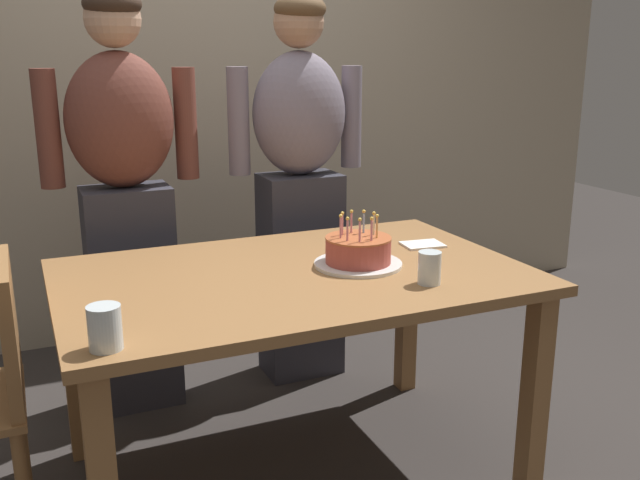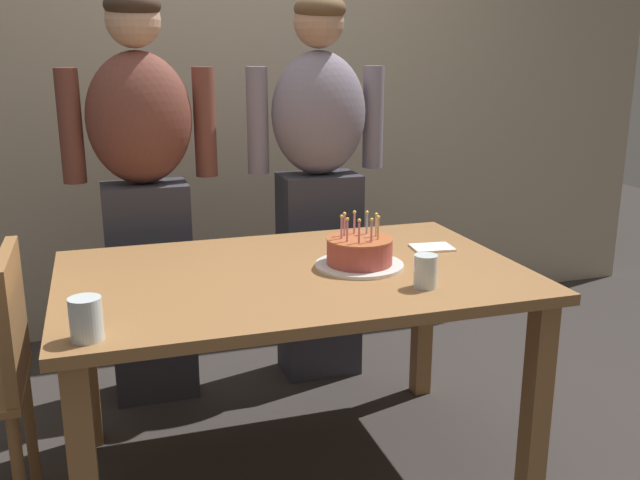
{
  "view_description": "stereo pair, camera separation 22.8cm",
  "coord_description": "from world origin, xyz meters",
  "px_view_note": "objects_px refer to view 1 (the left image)",
  "views": [
    {
      "loc": [
        -0.8,
        -2.03,
        1.43
      ],
      "look_at": [
        0.09,
        -0.01,
        0.84
      ],
      "focal_mm": 39.35,
      "sensor_mm": 36.0,
      "label": 1
    },
    {
      "loc": [
        -0.58,
        -2.11,
        1.43
      ],
      "look_at": [
        0.09,
        -0.01,
        0.84
      ],
      "focal_mm": 39.35,
      "sensor_mm": 36.0,
      "label": 2
    }
  ],
  "objects_px": {
    "water_glass_far": "(105,328)",
    "water_glass_near": "(429,268)",
    "birthday_cake": "(358,252)",
    "person_woman_cardigan": "(300,185)",
    "napkin_stack": "(423,245)",
    "person_man_bearded": "(126,199)"
  },
  "relations": [
    {
      "from": "water_glass_far",
      "to": "water_glass_near",
      "type": "bearing_deg",
      "value": 6.32
    },
    {
      "from": "birthday_cake",
      "to": "person_woman_cardigan",
      "type": "relative_size",
      "value": 0.18
    },
    {
      "from": "water_glass_near",
      "to": "person_woman_cardigan",
      "type": "xyz_separation_m",
      "value": [
        -0.01,
        1.04,
        0.08
      ]
    },
    {
      "from": "water_glass_near",
      "to": "napkin_stack",
      "type": "xyz_separation_m",
      "value": [
        0.22,
        0.39,
        -0.05
      ]
    },
    {
      "from": "water_glass_near",
      "to": "water_glass_far",
      "type": "relative_size",
      "value": 0.93
    },
    {
      "from": "napkin_stack",
      "to": "birthday_cake",
      "type": "bearing_deg",
      "value": -158.9
    },
    {
      "from": "birthday_cake",
      "to": "water_glass_far",
      "type": "distance_m",
      "value": 0.94
    },
    {
      "from": "birthday_cake",
      "to": "person_man_bearded",
      "type": "bearing_deg",
      "value": 129.13
    },
    {
      "from": "person_man_bearded",
      "to": "napkin_stack",
      "type": "bearing_deg",
      "value": 146.0
    },
    {
      "from": "napkin_stack",
      "to": "water_glass_near",
      "type": "bearing_deg",
      "value": -119.26
    },
    {
      "from": "birthday_cake",
      "to": "person_man_bearded",
      "type": "height_order",
      "value": "person_man_bearded"
    },
    {
      "from": "water_glass_far",
      "to": "napkin_stack",
      "type": "xyz_separation_m",
      "value": [
        1.19,
        0.49,
        -0.05
      ]
    },
    {
      "from": "napkin_stack",
      "to": "person_man_bearded",
      "type": "bearing_deg",
      "value": 146.0
    },
    {
      "from": "water_glass_near",
      "to": "person_man_bearded",
      "type": "height_order",
      "value": "person_man_bearded"
    },
    {
      "from": "water_glass_far",
      "to": "person_man_bearded",
      "type": "xyz_separation_m",
      "value": [
        0.23,
        1.15,
        0.08
      ]
    },
    {
      "from": "person_man_bearded",
      "to": "person_woman_cardigan",
      "type": "relative_size",
      "value": 1.0
    },
    {
      "from": "water_glass_far",
      "to": "person_woman_cardigan",
      "type": "xyz_separation_m",
      "value": [
        0.97,
        1.15,
        0.08
      ]
    },
    {
      "from": "water_glass_near",
      "to": "person_woman_cardigan",
      "type": "height_order",
      "value": "person_woman_cardigan"
    },
    {
      "from": "person_man_bearded",
      "to": "water_glass_far",
      "type": "bearing_deg",
      "value": 78.71
    },
    {
      "from": "birthday_cake",
      "to": "napkin_stack",
      "type": "height_order",
      "value": "birthday_cake"
    },
    {
      "from": "water_glass_near",
      "to": "water_glass_far",
      "type": "distance_m",
      "value": 0.98
    },
    {
      "from": "birthday_cake",
      "to": "person_woman_cardigan",
      "type": "xyz_separation_m",
      "value": [
        0.11,
        0.78,
        0.09
      ]
    }
  ]
}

